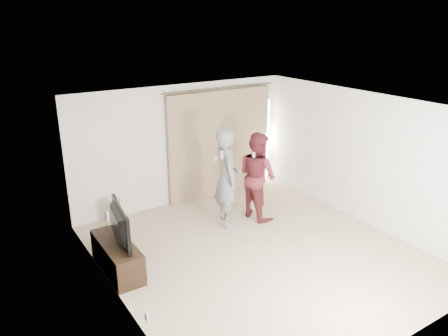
{
  "coord_description": "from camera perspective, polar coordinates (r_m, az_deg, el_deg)",
  "views": [
    {
      "loc": [
        -4.16,
        -5.33,
        3.94
      ],
      "look_at": [
        0.05,
        1.2,
        1.21
      ],
      "focal_mm": 35.0,
      "sensor_mm": 36.0,
      "label": 1
    }
  ],
  "objects": [
    {
      "name": "floor",
      "position": [
        7.82,
        4.54,
        -10.96
      ],
      "size": [
        5.5,
        5.5,
        0.0
      ],
      "primitive_type": "plane",
      "color": "#C8B196",
      "rests_on": "ground"
    },
    {
      "name": "wall_back",
      "position": [
        9.46,
        -5.35,
        3.06
      ],
      "size": [
        5.0,
        0.04,
        2.6
      ],
      "primitive_type": "cube",
      "color": "silver",
      "rests_on": "ground"
    },
    {
      "name": "wall_left",
      "position": [
        6.17,
        -14.09,
        -6.61
      ],
      "size": [
        0.04,
        5.5,
        2.6
      ],
      "color": "silver",
      "rests_on": "ground"
    },
    {
      "name": "ceiling",
      "position": [
        6.89,
        5.12,
        8.05
      ],
      "size": [
        5.0,
        5.5,
        0.01
      ],
      "primitive_type": "cube",
      "color": "silver",
      "rests_on": "wall_back"
    },
    {
      "name": "curtain",
      "position": [
        9.87,
        -0.44,
        3.25
      ],
      "size": [
        2.8,
        0.11,
        2.46
      ],
      "color": "tan",
      "rests_on": "ground"
    },
    {
      "name": "tv_console",
      "position": [
        7.4,
        -13.78,
        -11.16
      ],
      "size": [
        0.46,
        1.32,
        0.51
      ],
      "primitive_type": "cube",
      "color": "black",
      "rests_on": "ground"
    },
    {
      "name": "tv",
      "position": [
        7.13,
        -14.14,
        -7.26
      ],
      "size": [
        0.29,
        1.09,
        0.62
      ],
      "primitive_type": "imported",
      "rotation": [
        0.0,
        0.0,
        1.43
      ],
      "color": "black",
      "rests_on": "tv_console"
    },
    {
      "name": "scratching_post",
      "position": [
        8.92,
        -13.97,
        -5.94
      ],
      "size": [
        0.4,
        0.4,
        0.54
      ],
      "color": "tan",
      "rests_on": "ground"
    },
    {
      "name": "person_man",
      "position": [
        8.43,
        0.37,
        -1.26
      ],
      "size": [
        0.68,
        0.83,
        1.95
      ],
      "color": "slate",
      "rests_on": "ground"
    },
    {
      "name": "person_woman",
      "position": [
        8.8,
        4.38,
        -0.98
      ],
      "size": [
        0.74,
        0.92,
        1.79
      ],
      "color": "maroon",
      "rests_on": "ground"
    }
  ]
}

